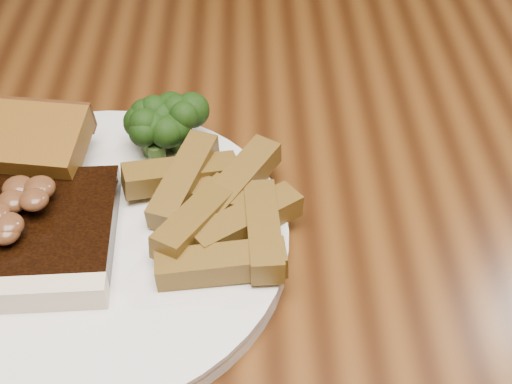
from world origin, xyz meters
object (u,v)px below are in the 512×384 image
at_px(chair_far, 335,32).
at_px(potato_wedges, 196,212).
at_px(plate, 85,244).
at_px(garlic_bread, 18,160).
at_px(dining_table, 248,299).
at_px(steak, 1,238).

distance_m(chair_far, potato_wedges, 0.76).
xyz_separation_m(plate, garlic_bread, (-0.06, 0.07, 0.02)).
bearing_deg(potato_wedges, dining_table, 22.42).
bearing_deg(dining_table, plate, -167.01).
xyz_separation_m(chair_far, plate, (-0.27, -0.70, 0.24)).
height_order(chair_far, plate, chair_far).
distance_m(dining_table, potato_wedges, 0.12).
distance_m(plate, steak, 0.06).
height_order(dining_table, plate, plate).
bearing_deg(potato_wedges, plate, -171.56).
xyz_separation_m(dining_table, steak, (-0.17, -0.04, 0.12)).
xyz_separation_m(dining_table, plate, (-0.12, -0.03, 0.10)).
bearing_deg(dining_table, potato_wedges, -157.58).
distance_m(garlic_bread, potato_wedges, 0.15).
bearing_deg(chair_far, potato_wedges, 99.07).
height_order(plate, garlic_bread, garlic_bread).
bearing_deg(plate, dining_table, 12.99).
xyz_separation_m(chair_far, potato_wedges, (-0.19, -0.69, 0.26)).
bearing_deg(plate, chair_far, 69.02).
distance_m(dining_table, chair_far, 0.70).
relative_size(dining_table, chair_far, 1.70).
distance_m(steak, potato_wedges, 0.13).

